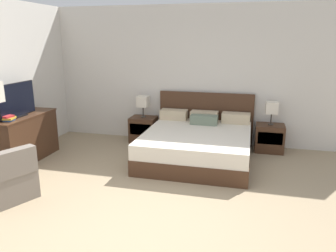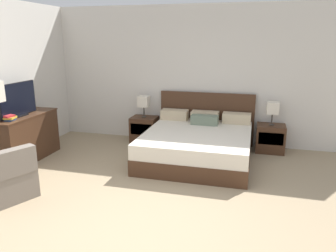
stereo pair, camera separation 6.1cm
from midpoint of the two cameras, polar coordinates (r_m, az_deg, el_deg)
name	(u,v)px [view 2 (the right image)]	position (r m, az deg, el deg)	size (l,w,h in m)	color
ground_plane	(135,231)	(4.01, -5.25, -17.83)	(10.83, 10.83, 0.00)	#998466
wall_back	(195,76)	(6.94, 4.92, 8.73)	(7.25, 0.06, 2.85)	beige
bed	(198,143)	(6.09, 5.54, -3.01)	(1.97, 2.13, 1.09)	#422819
nightstand_left	(144,129)	(7.11, -3.90, -0.56)	(0.55, 0.44, 0.54)	#422819
nightstand_right	(270,138)	(6.77, 17.64, -2.06)	(0.55, 0.44, 0.54)	#422819
table_lamp_left	(144,102)	(6.98, -3.99, 4.23)	(0.23, 0.23, 0.45)	#332D28
table_lamp_right	(273,108)	(6.62, 18.04, 2.95)	(0.23, 0.23, 0.45)	#332D28
dresser	(26,137)	(6.50, -23.27, -1.74)	(0.50, 1.38, 0.85)	#422819
tv	(18,100)	(6.28, -24.45, 4.13)	(0.18, 0.89, 0.59)	black
book_red_cover	(7,120)	(6.08, -25.97, 1.02)	(0.23, 0.16, 0.03)	#234C8E
book_blue_cover	(7,118)	(6.07, -25.98, 1.29)	(0.25, 0.20, 0.03)	gold
book_small_top	(6,116)	(6.07, -26.15, 1.60)	(0.25, 0.17, 0.03)	#B7282D
armchair_by_window	(5,179)	(5.10, -26.24, -8.33)	(0.91, 0.91, 0.76)	#70665B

